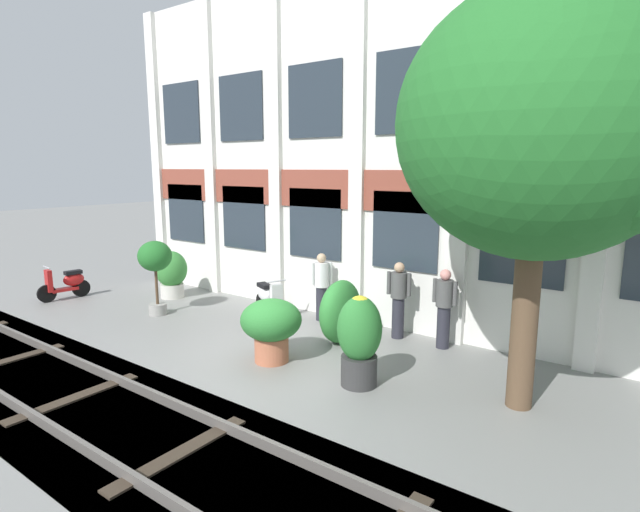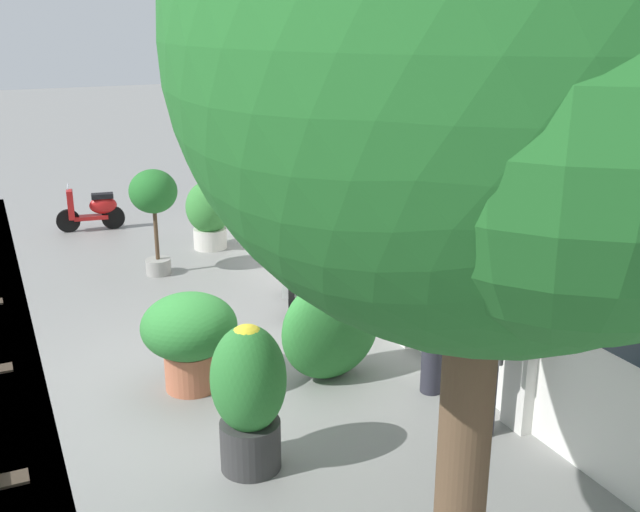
# 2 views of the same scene
# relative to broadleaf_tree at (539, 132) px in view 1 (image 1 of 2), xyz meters

# --- Properties ---
(ground_plane) EXTENTS (80.00, 80.00, 0.00)m
(ground_plane) POSITION_rel_broadleaf_tree_xyz_m (-4.29, -0.89, -4.10)
(ground_plane) COLOR gray
(apartment_facade) EXTENTS (14.94, 0.64, 8.08)m
(apartment_facade) POSITION_rel_broadleaf_tree_xyz_m (-4.29, 2.38, -0.08)
(apartment_facade) COLOR silver
(apartment_facade) RESTS_ON ground
(rail_tracks) EXTENTS (22.58, 2.80, 0.43)m
(rail_tracks) POSITION_rel_broadleaf_tree_xyz_m (-4.29, -3.92, -4.23)
(rail_tracks) COLOR #5B5449
(rail_tracks) RESTS_ON ground
(broadleaf_tree) EXTENTS (4.17, 3.97, 6.12)m
(broadleaf_tree) POSITION_rel_broadleaf_tree_xyz_m (0.00, 0.00, 0.00)
(broadleaf_tree) COLOR brown
(broadleaf_tree) RESTS_ON ground
(potted_plant_stone_basin) EXTENTS (0.75, 0.75, 1.54)m
(potted_plant_stone_basin) POSITION_rel_broadleaf_tree_xyz_m (-2.37, -0.81, -3.25)
(potted_plant_stone_basin) COLOR #333333
(potted_plant_stone_basin) RESTS_ON ground
(potted_plant_ribbed_drum) EXTENTS (1.15, 1.15, 1.19)m
(potted_plant_ribbed_drum) POSITION_rel_broadleaf_tree_xyz_m (-4.25, -0.90, -3.38)
(potted_plant_ribbed_drum) COLOR #B76647
(potted_plant_ribbed_drum) RESTS_ON ground
(potted_plant_terracotta_small) EXTENTS (0.81, 0.81, 1.85)m
(potted_plant_terracotta_small) POSITION_rel_broadleaf_tree_xyz_m (-8.55, -0.32, -2.75)
(potted_plant_terracotta_small) COLOR gray
(potted_plant_terracotta_small) RESTS_ON ground
(potted_plant_fluted_column) EXTENTS (0.88, 0.88, 1.31)m
(potted_plant_fluted_column) POSITION_rel_broadleaf_tree_xyz_m (-9.64, 0.94, -3.39)
(potted_plant_fluted_column) COLOR beige
(potted_plant_fluted_column) RESTS_ON ground
(scooter_near_curb) EXTENTS (0.50, 1.38, 0.98)m
(scooter_near_curb) POSITION_rel_broadleaf_tree_xyz_m (-11.85, -0.90, -3.66)
(scooter_near_curb) COLOR black
(scooter_near_curb) RESTS_ON ground
(scooter_second_parked) EXTENTS (1.32, 0.70, 0.98)m
(scooter_second_parked) POSITION_rel_broadleaf_tree_xyz_m (-6.27, 1.24, -3.66)
(scooter_second_parked) COLOR black
(scooter_second_parked) RESTS_ON ground
(resident_by_doorway) EXTENTS (0.52, 0.34, 1.65)m
(resident_by_doorway) POSITION_rel_broadleaf_tree_xyz_m (-2.96, 1.69, -3.21)
(resident_by_doorway) COLOR #282833
(resident_by_doorway) RESTS_ON ground
(resident_watching_tracks) EXTENTS (0.36, 0.43, 1.62)m
(resident_watching_tracks) POSITION_rel_broadleaf_tree_xyz_m (-5.02, 1.73, -3.23)
(resident_watching_tracks) COLOR #282833
(resident_watching_tracks) RESTS_ON ground
(resident_near_plants) EXTENTS (0.53, 0.34, 1.62)m
(resident_near_plants) POSITION_rel_broadleaf_tree_xyz_m (-1.94, 1.68, -3.23)
(resident_near_plants) COLOR #282833
(resident_near_plants) RESTS_ON ground
(topiary_hedge) EXTENTS (0.86, 1.42, 1.31)m
(topiary_hedge) POSITION_rel_broadleaf_tree_xyz_m (-3.82, 0.76, -3.44)
(topiary_hedge) COLOR #2D7A33
(topiary_hedge) RESTS_ON ground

